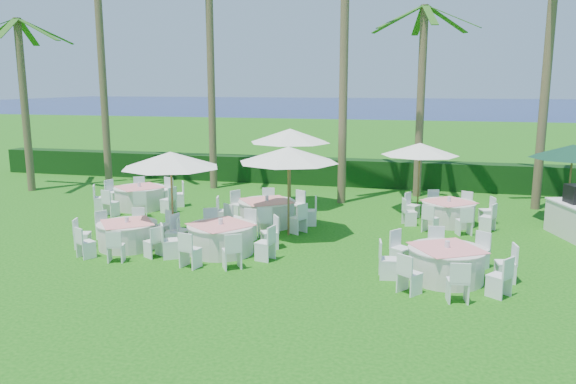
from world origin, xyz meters
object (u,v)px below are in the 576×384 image
banquet_table_e (267,212)px  umbrella_green (573,151)px  umbrella_b (289,155)px  umbrella_a (171,160)px  banquet_table_d (140,197)px  umbrella_c (290,136)px  umbrella_d (420,149)px  banquet_table_b (221,238)px  banquet_table_c (446,263)px  banquet_table_f (448,212)px  banquet_table_a (128,234)px

banquet_table_e → umbrella_green: (9.66, 2.81, 1.96)m
banquet_table_e → umbrella_b: bearing=-46.2°
umbrella_green → umbrella_a: bearing=-155.4°
umbrella_a → banquet_table_d: bearing=129.6°
banquet_table_e → umbrella_c: umbrella_c is taller
umbrella_a → umbrella_d: bearing=39.9°
banquet_table_b → banquet_table_e: banquet_table_e is taller
banquet_table_c → umbrella_d: umbrella_d is taller
banquet_table_c → banquet_table_e: bearing=144.3°
umbrella_b → umbrella_d: umbrella_b is taller
banquet_table_b → banquet_table_f: (6.15, 4.85, -0.02)m
umbrella_a → banquet_table_c: bearing=-10.5°
banquet_table_b → umbrella_a: (-1.75, 0.69, 2.01)m
umbrella_d → banquet_table_b: bearing=-128.5°
banquet_table_d → banquet_table_a: bearing=-65.0°
umbrella_c → umbrella_green: size_ratio=1.10×
banquet_table_e → umbrella_a: (-2.11, -2.59, 2.00)m
banquet_table_f → umbrella_d: (-1.03, 1.58, 1.89)m
banquet_table_a → banquet_table_c: size_ratio=0.92×
banquet_table_f → banquet_table_b: bearing=-141.7°
banquet_table_a → banquet_table_c: 8.71m
banquet_table_d → banquet_table_c: bearing=-25.9°
banquet_table_f → umbrella_c: bearing=166.7°
banquet_table_b → banquet_table_a: bearing=-176.3°
umbrella_d → umbrella_green: umbrella_green is taller
banquet_table_f → umbrella_c: umbrella_c is taller
banquet_table_e → banquet_table_f: (5.79, 1.57, -0.03)m
banquet_table_c → banquet_table_f: banquet_table_c is taller
banquet_table_a → banquet_table_f: banquet_table_f is taller
banquet_table_f → umbrella_a: bearing=-152.2°
banquet_table_b → banquet_table_c: size_ratio=1.01×
banquet_table_d → umbrella_d: size_ratio=1.18×
banquet_table_b → banquet_table_e: size_ratio=0.98×
banquet_table_f → umbrella_a: (-7.90, -4.16, 2.03)m
banquet_table_b → banquet_table_d: 6.72m
banquet_table_b → umbrella_c: bearing=86.2°
umbrella_d → banquet_table_c: bearing=-83.5°
banquet_table_d → umbrella_c: 6.05m
banquet_table_e → umbrella_d: size_ratio=1.19×
umbrella_b → banquet_table_a: bearing=-149.4°
banquet_table_a → banquet_table_d: banquet_table_d is taller
umbrella_b → umbrella_c: umbrella_c is taller
banquet_table_f → umbrella_b: size_ratio=0.98×
umbrella_d → umbrella_green: size_ratio=0.99×
banquet_table_b → umbrella_c: (0.42, 6.20, 2.26)m
banquet_table_c → umbrella_d: 7.46m
banquet_table_e → umbrella_d: bearing=33.5°
umbrella_a → umbrella_b: size_ratio=0.93×
umbrella_c → umbrella_d: (4.70, 0.23, -0.40)m
banquet_table_b → umbrella_a: size_ratio=1.13×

